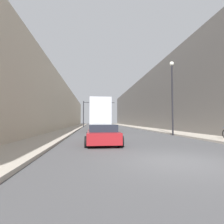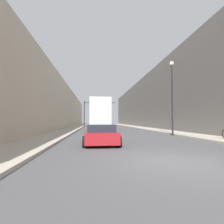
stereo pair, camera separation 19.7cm
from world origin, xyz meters
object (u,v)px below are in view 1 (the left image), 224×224
Objects in this scene: traffic_signal_gantry at (91,109)px; street_lamp at (172,88)px; semi_truck at (98,115)px; sedan_car at (102,134)px.

street_lamp reaches higher than traffic_signal_gantry.
traffic_signal_gantry is at bearing 95.00° from semi_truck.
semi_truck is 16.18m from sedan_car.
semi_truck is 1.92× the size of street_lamp.
traffic_signal_gantry reaches higher than semi_truck.
street_lamp reaches higher than sedan_car.
traffic_signal_gantry is 0.97× the size of street_lamp.
street_lamp is (7.10, -10.52, 2.34)m from semi_truck.
traffic_signal_gantry is (-0.82, 29.11, 3.58)m from sedan_car.
semi_truck is 13.20m from traffic_signal_gantry.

